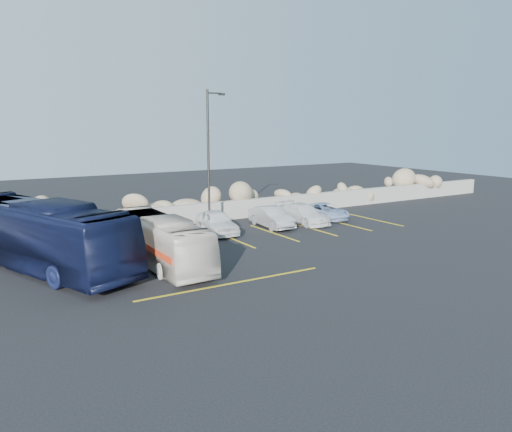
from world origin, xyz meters
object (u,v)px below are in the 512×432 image
car_b (271,217)px  car_c (303,214)px  tour_coach (42,235)px  car_a (217,222)px  lamppost (209,156)px  car_d (325,211)px  vintage_bus (160,240)px

car_b → car_c: 2.37m
tour_coach → car_a: (9.51, 2.51, -0.83)m
car_b → car_c: (2.37, -0.00, -0.01)m
lamppost → tour_coach: lamppost is taller
tour_coach → car_d: size_ratio=2.90×
car_d → car_b: bearing=-173.8°
tour_coach → car_a: bearing=-6.0°
car_a → car_d: bearing=7.7°
tour_coach → car_d: 17.78m
car_c → car_a: bearing=177.4°
lamppost → vintage_bus: bearing=-133.4°
lamppost → car_a: lamppost is taller
vintage_bus → car_b: size_ratio=2.12×
car_b → lamppost: bearing=166.6°
vintage_bus → lamppost: bearing=45.7°
lamppost → tour_coach: 10.53m
lamppost → car_c: size_ratio=1.95×
lamppost → vintage_bus: 7.97m
car_a → car_c: car_a is taller
vintage_bus → tour_coach: tour_coach is taller
car_b → car_c: size_ratio=0.90×
car_b → car_c: bearing=3.5°
car_a → car_b: (3.58, -0.17, -0.05)m
lamppost → car_b: (3.53, -1.08, -3.69)m
tour_coach → car_c: size_ratio=2.60×
car_a → tour_coach: bearing=-159.3°
car_a → car_c: size_ratio=0.94×
vintage_bus → car_c: bearing=20.3°
vintage_bus → car_a: vintage_bus is taller
car_c → vintage_bus: bearing=-159.8°
lamppost → car_d: (7.99, -0.66, -3.78)m
car_b → car_d: (4.45, 0.41, -0.10)m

